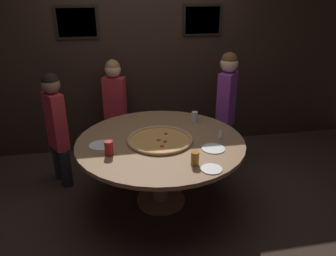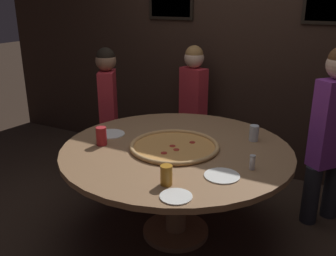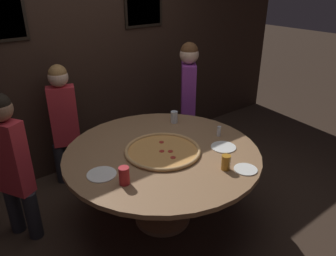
# 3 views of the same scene
# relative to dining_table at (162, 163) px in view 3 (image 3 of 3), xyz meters

# --- Properties ---
(ground_plane) EXTENTS (24.00, 24.00, 0.00)m
(ground_plane) POSITION_rel_dining_table_xyz_m (0.00, 0.00, -0.62)
(ground_plane) COLOR #38281E
(back_wall) EXTENTS (6.40, 0.08, 2.60)m
(back_wall) POSITION_rel_dining_table_xyz_m (0.00, 1.44, 0.68)
(back_wall) COLOR black
(back_wall) RESTS_ON ground_plane
(dining_table) EXTENTS (1.69, 1.69, 0.74)m
(dining_table) POSITION_rel_dining_table_xyz_m (0.00, 0.00, 0.00)
(dining_table) COLOR #936B47
(dining_table) RESTS_ON ground_plane
(giant_pizza) EXTENTS (0.66, 0.66, 0.03)m
(giant_pizza) POSITION_rel_dining_table_xyz_m (-0.01, -0.02, 0.13)
(giant_pizza) COLOR #E0994C
(giant_pizza) RESTS_ON dining_table
(drink_cup_centre_back) EXTENTS (0.07, 0.07, 0.12)m
(drink_cup_centre_back) POSITION_rel_dining_table_xyz_m (0.46, 0.40, 0.18)
(drink_cup_centre_back) COLOR silver
(drink_cup_centre_back) RESTS_ON dining_table
(drink_cup_beside_pizza) EXTENTS (0.07, 0.07, 0.12)m
(drink_cup_beside_pizza) POSITION_rel_dining_table_xyz_m (0.21, -0.54, 0.18)
(drink_cup_beside_pizza) COLOR #BC7A23
(drink_cup_beside_pizza) RESTS_ON dining_table
(drink_cup_near_left) EXTENTS (0.08, 0.08, 0.14)m
(drink_cup_near_left) POSITION_rel_dining_table_xyz_m (-0.51, -0.22, 0.19)
(drink_cup_near_left) COLOR #B22328
(drink_cup_near_left) RESTS_ON dining_table
(white_plate_near_front) EXTENTS (0.18, 0.18, 0.01)m
(white_plate_near_front) POSITION_rel_dining_table_xyz_m (0.33, -0.64, 0.12)
(white_plate_near_front) COLOR white
(white_plate_near_front) RESTS_ON dining_table
(white_plate_left_side) EXTENTS (0.22, 0.22, 0.01)m
(white_plate_left_side) POSITION_rel_dining_table_xyz_m (0.46, -0.29, 0.12)
(white_plate_left_side) COLOR white
(white_plate_left_side) RESTS_ON dining_table
(white_plate_right_side) EXTENTS (0.23, 0.23, 0.01)m
(white_plate_right_side) POSITION_rel_dining_table_xyz_m (-0.59, -0.02, 0.12)
(white_plate_right_side) COLOR white
(white_plate_right_side) RESTS_ON dining_table
(condiment_shaker) EXTENTS (0.04, 0.04, 0.10)m
(condiment_shaker) POSITION_rel_dining_table_xyz_m (0.60, -0.10, 0.17)
(condiment_shaker) COLOR silver
(condiment_shaker) RESTS_ON dining_table
(diner_far_left) EXTENTS (0.27, 0.35, 1.33)m
(diner_far_left) POSITION_rel_dining_table_xyz_m (-1.08, 0.60, 0.13)
(diner_far_left) COLOR #232328
(diner_far_left) RESTS_ON ground_plane
(diner_side_left) EXTENTS (0.33, 0.36, 1.45)m
(diner_side_left) POSITION_rel_dining_table_xyz_m (0.97, 0.77, 0.20)
(diner_side_left) COLOR #232328
(diner_side_left) RESTS_ON ground_plane
(diner_side_right) EXTENTS (0.35, 0.23, 1.33)m
(diner_side_right) POSITION_rel_dining_table_xyz_m (-0.41, 1.16, 0.13)
(diner_side_right) COLOR #232328
(diner_side_right) RESTS_ON ground_plane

